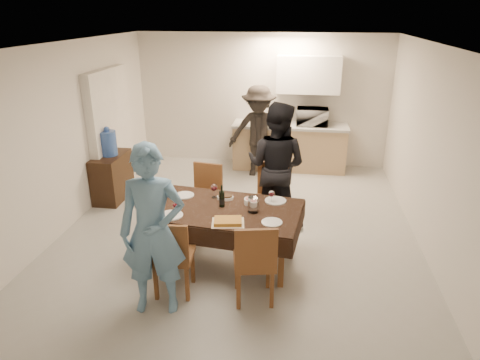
# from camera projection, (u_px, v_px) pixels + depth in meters

# --- Properties ---
(floor) EXTENTS (5.00, 6.00, 0.02)m
(floor) POSITION_uv_depth(u_px,v_px,m) (240.00, 228.00, 6.31)
(floor) COLOR #9F9F9B
(floor) RESTS_ON ground
(ceiling) EXTENTS (5.00, 6.00, 0.02)m
(ceiling) POSITION_uv_depth(u_px,v_px,m) (240.00, 44.00, 5.34)
(ceiling) COLOR white
(ceiling) RESTS_ON wall_back
(wall_back) EXTENTS (5.00, 0.02, 2.60)m
(wall_back) POSITION_uv_depth(u_px,v_px,m) (262.00, 100.00, 8.58)
(wall_back) COLOR silver
(wall_back) RESTS_ON floor
(wall_front) EXTENTS (5.00, 0.02, 2.60)m
(wall_front) POSITION_uv_depth(u_px,v_px,m) (179.00, 264.00, 3.07)
(wall_front) COLOR silver
(wall_front) RESTS_ON floor
(wall_left) EXTENTS (0.02, 6.00, 2.60)m
(wall_left) POSITION_uv_depth(u_px,v_px,m) (69.00, 136.00, 6.17)
(wall_left) COLOR silver
(wall_left) RESTS_ON floor
(wall_right) EXTENTS (0.02, 6.00, 2.60)m
(wall_right) POSITION_uv_depth(u_px,v_px,m) (432.00, 152.00, 5.49)
(wall_right) COLOR silver
(wall_right) RESTS_ON floor
(stub_partition) EXTENTS (0.15, 1.40, 2.10)m
(stub_partition) POSITION_uv_depth(u_px,v_px,m) (111.00, 131.00, 7.35)
(stub_partition) COLOR silver
(stub_partition) RESTS_ON floor
(kitchen_base_cabinet) EXTENTS (2.20, 0.60, 0.86)m
(kitchen_base_cabinet) POSITION_uv_depth(u_px,v_px,m) (289.00, 148.00, 8.53)
(kitchen_base_cabinet) COLOR tan
(kitchen_base_cabinet) RESTS_ON floor
(kitchen_worktop) EXTENTS (2.24, 0.64, 0.05)m
(kitchen_worktop) POSITION_uv_depth(u_px,v_px,m) (290.00, 126.00, 8.36)
(kitchen_worktop) COLOR #A7A7A3
(kitchen_worktop) RESTS_ON kitchen_base_cabinet
(upper_cabinet) EXTENTS (1.20, 0.34, 0.70)m
(upper_cabinet) POSITION_uv_depth(u_px,v_px,m) (309.00, 75.00, 8.09)
(upper_cabinet) COLOR white
(upper_cabinet) RESTS_ON wall_back
(dining_table) EXTENTS (1.95, 1.28, 0.72)m
(dining_table) POSITION_uv_depth(u_px,v_px,m) (225.00, 211.00, 5.28)
(dining_table) COLOR black
(dining_table) RESTS_ON floor
(chair_near_left) EXTENTS (0.46, 0.46, 0.51)m
(chair_near_left) POSITION_uv_depth(u_px,v_px,m) (171.00, 251.00, 4.61)
(chair_near_left) COLOR brown
(chair_near_left) RESTS_ON floor
(chair_near_right) EXTENTS (0.52, 0.52, 0.52)m
(chair_near_right) POSITION_uv_depth(u_px,v_px,m) (253.00, 256.00, 4.48)
(chair_near_right) COLOR brown
(chair_near_right) RESTS_ON floor
(chair_far_left) EXTENTS (0.49, 0.49, 0.52)m
(chair_far_left) POSITION_uv_depth(u_px,v_px,m) (202.00, 195.00, 5.99)
(chair_far_left) COLOR brown
(chair_far_left) RESTS_ON floor
(chair_far_right) EXTENTS (0.58, 0.59, 0.54)m
(chair_far_right) POSITION_uv_depth(u_px,v_px,m) (266.00, 197.00, 5.85)
(chair_far_right) COLOR brown
(chair_far_right) RESTS_ON floor
(console) EXTENTS (0.42, 0.83, 0.77)m
(console) POSITION_uv_depth(u_px,v_px,m) (112.00, 177.00, 7.17)
(console) COLOR #302010
(console) RESTS_ON floor
(water_jug) EXTENTS (0.27, 0.27, 0.41)m
(water_jug) POSITION_uv_depth(u_px,v_px,m) (108.00, 143.00, 6.95)
(water_jug) COLOR #3C66C2
(water_jug) RESTS_ON console
(wine_bottle) EXTENTS (0.07, 0.07, 0.28)m
(wine_bottle) POSITION_uv_depth(u_px,v_px,m) (222.00, 196.00, 5.27)
(wine_bottle) COLOR black
(wine_bottle) RESTS_ON dining_table
(water_pitcher) EXTENTS (0.13, 0.13, 0.19)m
(water_pitcher) POSITION_uv_depth(u_px,v_px,m) (253.00, 205.00, 5.14)
(water_pitcher) COLOR white
(water_pitcher) RESTS_ON dining_table
(savoury_tart) EXTENTS (0.41, 0.33, 0.05)m
(savoury_tart) POSITION_uv_depth(u_px,v_px,m) (228.00, 221.00, 4.90)
(savoury_tart) COLOR #BD8237
(savoury_tart) RESTS_ON dining_table
(salad_bowl) EXTENTS (0.18, 0.18, 0.07)m
(salad_bowl) POSITION_uv_depth(u_px,v_px,m) (251.00, 201.00, 5.38)
(salad_bowl) COLOR white
(salad_bowl) RESTS_ON dining_table
(mushroom_dish) EXTENTS (0.20, 0.20, 0.03)m
(mushroom_dish) POSITION_uv_depth(u_px,v_px,m) (225.00, 198.00, 5.53)
(mushroom_dish) COLOR white
(mushroom_dish) RESTS_ON dining_table
(wine_glass_a) EXTENTS (0.08, 0.08, 0.18)m
(wine_glass_a) POSITION_uv_depth(u_px,v_px,m) (176.00, 208.00, 5.08)
(wine_glass_a) COLOR white
(wine_glass_a) RESTS_ON dining_table
(wine_glass_b) EXTENTS (0.08, 0.08, 0.17)m
(wine_glass_b) POSITION_uv_depth(u_px,v_px,m) (271.00, 197.00, 5.40)
(wine_glass_b) COLOR white
(wine_glass_b) RESTS_ON dining_table
(wine_glass_c) EXTENTS (0.09, 0.09, 0.20)m
(wine_glass_c) POSITION_uv_depth(u_px,v_px,m) (214.00, 191.00, 5.54)
(wine_glass_c) COLOR white
(wine_glass_c) RESTS_ON dining_table
(plate_near_left) EXTENTS (0.28, 0.28, 0.02)m
(plate_near_left) POSITION_uv_depth(u_px,v_px,m) (171.00, 215.00, 5.07)
(plate_near_left) COLOR white
(plate_near_left) RESTS_ON dining_table
(plate_near_right) EXTENTS (0.24, 0.24, 0.01)m
(plate_near_right) POSITION_uv_depth(u_px,v_px,m) (272.00, 222.00, 4.91)
(plate_near_right) COLOR white
(plate_near_right) RESTS_ON dining_table
(plate_far_left) EXTENTS (0.25, 0.25, 0.01)m
(plate_far_left) POSITION_uv_depth(u_px,v_px,m) (184.00, 195.00, 5.63)
(plate_far_left) COLOR white
(plate_far_left) RESTS_ON dining_table
(plate_far_right) EXTENTS (0.27, 0.27, 0.02)m
(plate_far_right) POSITION_uv_depth(u_px,v_px,m) (276.00, 201.00, 5.46)
(plate_far_right) COLOR white
(plate_far_right) RESTS_ON dining_table
(microwave) EXTENTS (0.60, 0.41, 0.33)m
(microwave) POSITION_uv_depth(u_px,v_px,m) (312.00, 117.00, 8.24)
(microwave) COLOR white
(microwave) RESTS_ON kitchen_worktop
(person_near) EXTENTS (0.74, 0.55, 1.84)m
(person_near) POSITION_uv_depth(u_px,v_px,m) (153.00, 232.00, 4.31)
(person_near) COLOR #5E8CB4
(person_near) RESTS_ON floor
(person_far) EXTENTS (1.07, 0.94, 1.85)m
(person_far) POSITION_uv_depth(u_px,v_px,m) (276.00, 166.00, 6.09)
(person_far) COLOR black
(person_far) RESTS_ON floor
(person_kitchen) EXTENTS (1.12, 0.64, 1.73)m
(person_kitchen) POSITION_uv_depth(u_px,v_px,m) (258.00, 132.00, 8.04)
(person_kitchen) COLOR black
(person_kitchen) RESTS_ON floor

